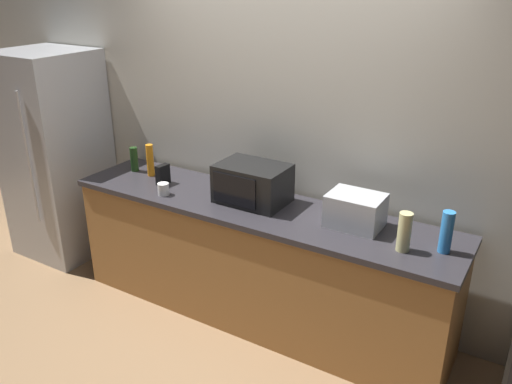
{
  "coord_description": "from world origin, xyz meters",
  "views": [
    {
      "loc": [
        1.72,
        -2.43,
        2.39
      ],
      "look_at": [
        0.0,
        0.4,
        1.0
      ],
      "focal_mm": 37.02,
      "sensor_mm": 36.0,
      "label": 1
    }
  ],
  "objects_px": {
    "mug_white": "(163,189)",
    "bottle_vinegar": "(404,232)",
    "refrigerator": "(56,155)",
    "toaster_oven": "(355,210)",
    "microwave": "(253,183)",
    "bottle_spray_cleaner": "(446,232)",
    "cordless_phone": "(163,174)",
    "bottle_dish_soap": "(150,160)",
    "bottle_wine": "(134,159)"
  },
  "relations": [
    {
      "from": "microwave",
      "to": "bottle_vinegar",
      "type": "relative_size",
      "value": 2.03
    },
    {
      "from": "microwave",
      "to": "mug_white",
      "type": "distance_m",
      "value": 0.66
    },
    {
      "from": "bottle_wine",
      "to": "cordless_phone",
      "type": "bearing_deg",
      "value": -14.52
    },
    {
      "from": "cordless_phone",
      "to": "bottle_dish_soap",
      "type": "relative_size",
      "value": 0.59
    },
    {
      "from": "bottle_dish_soap",
      "to": "microwave",
      "type": "bearing_deg",
      "value": -0.98
    },
    {
      "from": "bottle_wine",
      "to": "bottle_dish_soap",
      "type": "height_order",
      "value": "bottle_dish_soap"
    },
    {
      "from": "cordless_phone",
      "to": "refrigerator",
      "type": "bearing_deg",
      "value": -175.25
    },
    {
      "from": "refrigerator",
      "to": "bottle_spray_cleaner",
      "type": "bearing_deg",
      "value": 0.11
    },
    {
      "from": "refrigerator",
      "to": "cordless_phone",
      "type": "relative_size",
      "value": 12.0
    },
    {
      "from": "bottle_wine",
      "to": "bottle_dish_soap",
      "type": "relative_size",
      "value": 0.78
    },
    {
      "from": "bottle_spray_cleaner",
      "to": "mug_white",
      "type": "distance_m",
      "value": 1.94
    },
    {
      "from": "toaster_oven",
      "to": "cordless_phone",
      "type": "xyz_separation_m",
      "value": [
        -1.5,
        -0.08,
        -0.03
      ]
    },
    {
      "from": "bottle_spray_cleaner",
      "to": "cordless_phone",
      "type": "bearing_deg",
      "value": -179.21
    },
    {
      "from": "cordless_phone",
      "to": "bottle_wine",
      "type": "xyz_separation_m",
      "value": [
        -0.38,
        0.1,
        0.02
      ]
    },
    {
      "from": "refrigerator",
      "to": "bottle_vinegar",
      "type": "xyz_separation_m",
      "value": [
        3.1,
        -0.1,
        0.12
      ]
    },
    {
      "from": "toaster_oven",
      "to": "bottle_spray_cleaner",
      "type": "xyz_separation_m",
      "value": [
        0.57,
        -0.05,
        0.02
      ]
    },
    {
      "from": "bottle_wine",
      "to": "bottle_vinegar",
      "type": "xyz_separation_m",
      "value": [
        2.24,
        -0.18,
        0.02
      ]
    },
    {
      "from": "bottle_spray_cleaner",
      "to": "mug_white",
      "type": "relative_size",
      "value": 2.89
    },
    {
      "from": "bottle_dish_soap",
      "to": "bottle_vinegar",
      "type": "distance_m",
      "value": 2.07
    },
    {
      "from": "mug_white",
      "to": "bottle_dish_soap",
      "type": "bearing_deg",
      "value": 143.8
    },
    {
      "from": "bottle_dish_soap",
      "to": "mug_white",
      "type": "height_order",
      "value": "bottle_dish_soap"
    },
    {
      "from": "cordless_phone",
      "to": "mug_white",
      "type": "xyz_separation_m",
      "value": [
        0.14,
        -0.16,
        -0.03
      ]
    },
    {
      "from": "microwave",
      "to": "mug_white",
      "type": "xyz_separation_m",
      "value": [
        -0.61,
        -0.23,
        -0.09
      ]
    },
    {
      "from": "bottle_wine",
      "to": "bottle_spray_cleaner",
      "type": "distance_m",
      "value": 2.45
    },
    {
      "from": "microwave",
      "to": "toaster_oven",
      "type": "distance_m",
      "value": 0.75
    },
    {
      "from": "mug_white",
      "to": "bottle_wine",
      "type": "bearing_deg",
      "value": 153.47
    },
    {
      "from": "bottle_spray_cleaner",
      "to": "toaster_oven",
      "type": "bearing_deg",
      "value": 174.57
    },
    {
      "from": "refrigerator",
      "to": "bottle_spray_cleaner",
      "type": "distance_m",
      "value": 3.31
    },
    {
      "from": "toaster_oven",
      "to": "cordless_phone",
      "type": "height_order",
      "value": "toaster_oven"
    },
    {
      "from": "bottle_vinegar",
      "to": "bottle_spray_cleaner",
      "type": "relative_size",
      "value": 0.94
    },
    {
      "from": "mug_white",
      "to": "bottle_vinegar",
      "type": "bearing_deg",
      "value": 2.81
    },
    {
      "from": "microwave",
      "to": "bottle_vinegar",
      "type": "height_order",
      "value": "microwave"
    },
    {
      "from": "microwave",
      "to": "bottle_wine",
      "type": "distance_m",
      "value": 1.13
    },
    {
      "from": "cordless_phone",
      "to": "bottle_spray_cleaner",
      "type": "bearing_deg",
      "value": 6.55
    },
    {
      "from": "bottle_vinegar",
      "to": "mug_white",
      "type": "relative_size",
      "value": 2.71
    },
    {
      "from": "cordless_phone",
      "to": "bottle_vinegar",
      "type": "height_order",
      "value": "bottle_vinegar"
    },
    {
      "from": "bottle_dish_soap",
      "to": "bottle_vinegar",
      "type": "height_order",
      "value": "bottle_dish_soap"
    },
    {
      "from": "toaster_oven",
      "to": "cordless_phone",
      "type": "distance_m",
      "value": 1.51
    },
    {
      "from": "cordless_phone",
      "to": "mug_white",
      "type": "height_order",
      "value": "cordless_phone"
    },
    {
      "from": "toaster_oven",
      "to": "bottle_dish_soap",
      "type": "relative_size",
      "value": 1.34
    },
    {
      "from": "refrigerator",
      "to": "bottle_spray_cleaner",
      "type": "xyz_separation_m",
      "value": [
        3.31,
        0.01,
        0.13
      ]
    },
    {
      "from": "bottle_vinegar",
      "to": "bottle_spray_cleaner",
      "type": "distance_m",
      "value": 0.23
    },
    {
      "from": "toaster_oven",
      "to": "bottle_dish_soap",
      "type": "distance_m",
      "value": 1.7
    },
    {
      "from": "refrigerator",
      "to": "toaster_oven",
      "type": "distance_m",
      "value": 2.75
    },
    {
      "from": "cordless_phone",
      "to": "bottle_vinegar",
      "type": "distance_m",
      "value": 1.86
    },
    {
      "from": "bottle_dish_soap",
      "to": "bottle_spray_cleaner",
      "type": "height_order",
      "value": "bottle_dish_soap"
    },
    {
      "from": "microwave",
      "to": "bottle_spray_cleaner",
      "type": "relative_size",
      "value": 1.9
    },
    {
      "from": "cordless_phone",
      "to": "mug_white",
      "type": "bearing_deg",
      "value": -43.09
    },
    {
      "from": "bottle_dish_soap",
      "to": "cordless_phone",
      "type": "bearing_deg",
      "value": -23.56
    },
    {
      "from": "bottle_dish_soap",
      "to": "refrigerator",
      "type": "bearing_deg",
      "value": -176.47
    }
  ]
}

